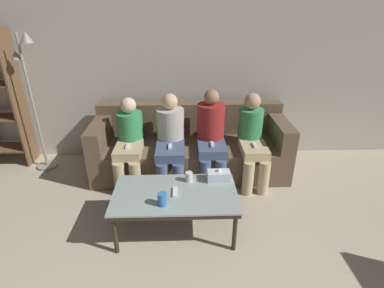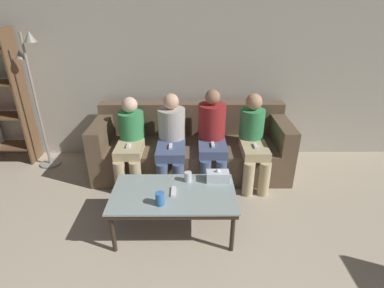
# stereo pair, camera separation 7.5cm
# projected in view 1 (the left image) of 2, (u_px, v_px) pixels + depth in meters

# --- Properties ---
(wall_back) EXTENTS (12.00, 0.06, 2.60)m
(wall_back) POSITION_uv_depth(u_px,v_px,m) (189.00, 63.00, 3.90)
(wall_back) COLOR #B7B2A3
(wall_back) RESTS_ON ground_plane
(couch) EXTENTS (2.41, 0.86, 0.83)m
(couch) POSITION_uv_depth(u_px,v_px,m) (190.00, 148.00, 3.88)
(couch) COLOR brown
(couch) RESTS_ON ground_plane
(coffee_table) EXTENTS (1.15, 0.64, 0.44)m
(coffee_table) POSITION_uv_depth(u_px,v_px,m) (175.00, 196.00, 2.77)
(coffee_table) COLOR #8C9E99
(coffee_table) RESTS_ON ground_plane
(cup_near_left) EXTENTS (0.07, 0.07, 0.10)m
(cup_near_left) POSITION_uv_depth(u_px,v_px,m) (189.00, 177.00, 2.91)
(cup_near_left) COLOR silver
(cup_near_left) RESTS_ON coffee_table
(cup_near_right) EXTENTS (0.08, 0.08, 0.12)m
(cup_near_right) POSITION_uv_depth(u_px,v_px,m) (162.00, 199.00, 2.57)
(cup_near_right) COLOR #3372BF
(cup_near_right) RESTS_ON coffee_table
(tissue_box) EXTENTS (0.22, 0.12, 0.13)m
(tissue_box) POSITION_uv_depth(u_px,v_px,m) (219.00, 176.00, 2.92)
(tissue_box) COLOR silver
(tissue_box) RESTS_ON coffee_table
(game_remote) EXTENTS (0.04, 0.15, 0.02)m
(game_remote) POSITION_uv_depth(u_px,v_px,m) (175.00, 192.00, 2.75)
(game_remote) COLOR white
(game_remote) RESTS_ON coffee_table
(standing_lamp) EXTENTS (0.31, 0.26, 1.72)m
(standing_lamp) POSITION_uv_depth(u_px,v_px,m) (31.00, 90.00, 3.62)
(standing_lamp) COLOR gray
(standing_lamp) RESTS_ON ground_plane
(seated_person_left_end) EXTENTS (0.31, 0.67, 1.02)m
(seated_person_left_end) POSITION_uv_depth(u_px,v_px,m) (129.00, 140.00, 3.55)
(seated_person_left_end) COLOR tan
(seated_person_left_end) RESTS_ON ground_plane
(seated_person_mid_left) EXTENTS (0.33, 0.73, 1.06)m
(seated_person_mid_left) POSITION_uv_depth(u_px,v_px,m) (170.00, 138.00, 3.55)
(seated_person_mid_left) COLOR #47567A
(seated_person_mid_left) RESTS_ON ground_plane
(seated_person_mid_right) EXTENTS (0.33, 0.66, 1.11)m
(seated_person_mid_right) POSITION_uv_depth(u_px,v_px,m) (211.00, 134.00, 3.58)
(seated_person_mid_right) COLOR #47567A
(seated_person_mid_right) RESTS_ON ground_plane
(seated_person_right_end) EXTENTS (0.31, 0.69, 1.06)m
(seated_person_right_end) POSITION_uv_depth(u_px,v_px,m) (252.00, 137.00, 3.58)
(seated_person_right_end) COLOR tan
(seated_person_right_end) RESTS_ON ground_plane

